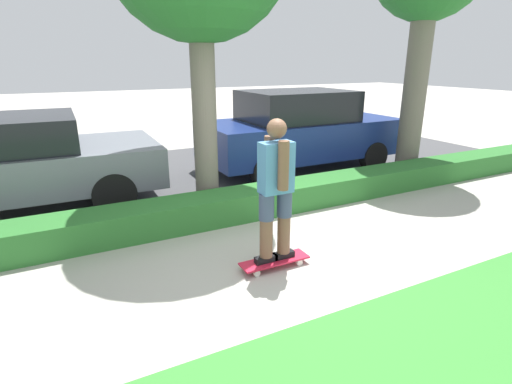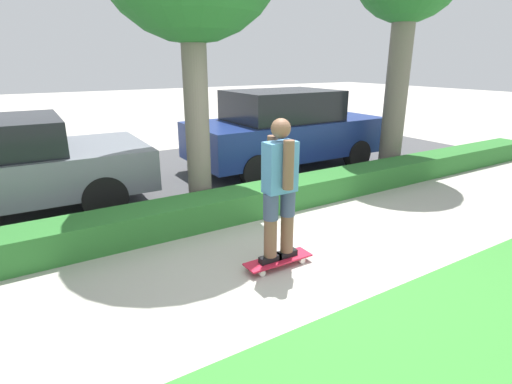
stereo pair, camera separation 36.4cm
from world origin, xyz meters
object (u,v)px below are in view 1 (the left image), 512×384
at_px(skater_person, 276,189).
at_px(parked_car_front, 3,163).
at_px(parked_car_middle, 300,130).
at_px(skateboard, 275,261).

height_order(skater_person, parked_car_front, skater_person).
bearing_deg(parked_car_front, parked_car_middle, 2.46).
bearing_deg(skateboard, parked_car_middle, 53.69).
bearing_deg(parked_car_middle, skater_person, -126.12).
xyz_separation_m(skateboard, skater_person, (0.00, 0.00, 0.86)).
distance_m(parked_car_front, parked_car_middle, 5.41).
bearing_deg(skater_person, skateboard, -90.00).
relative_size(skateboard, parked_car_middle, 0.19).
xyz_separation_m(skateboard, parked_car_middle, (2.64, 3.60, 0.76)).
bearing_deg(parked_car_front, skater_person, -50.27).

